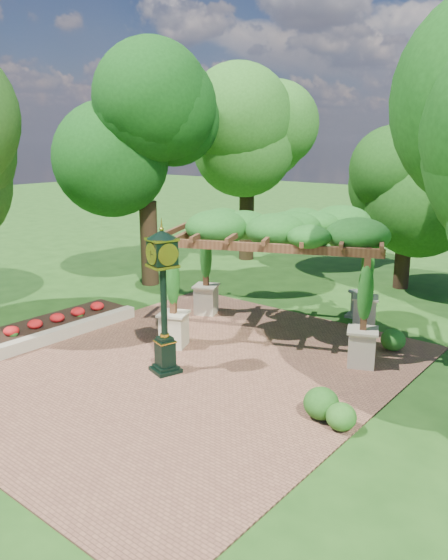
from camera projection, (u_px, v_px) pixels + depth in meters
The scene contains 13 objects.
ground at pixel (163, 381), 14.05m from camera, with size 120.00×120.00×0.00m, color #1E4714.
brick_plaza at pixel (189, 368), 14.80m from camera, with size 10.00×12.00×0.04m, color brown.
border_wall at pixel (71, 331), 17.18m from camera, with size 0.35×5.00×0.40m, color #C6B793.
flower_bed at pixel (54, 325), 17.74m from camera, with size 1.50×5.00×0.36m, color red.
pedestal_clock at pixel (163, 289), 13.99m from camera, with size 0.96×0.96×3.89m.
pergola at pixel (276, 235), 16.40m from camera, with size 7.36×6.14×3.98m.
sundial at pixel (354, 305), 19.05m from camera, with size 0.60×0.60×0.95m.
shrub_front at pixel (341, 417), 11.59m from camera, with size 0.66×0.66×0.59m, color #265B1A.
shrub_mid at pixel (321, 403), 12.04m from camera, with size 0.79×0.79×0.71m, color #1F5016.
shrub_back at pixel (393, 340), 15.95m from camera, with size 0.72×0.72×0.64m, color #25611C.
tree_west_near at pixel (145, 133), 21.92m from camera, with size 4.74×4.74×9.18m.
tree_west_far at pixel (247, 132), 26.81m from camera, with size 4.51×4.51×9.29m.
tree_north at pixel (409, 177), 21.77m from camera, with size 4.14×4.14×6.67m.
Camera 1 is at (9.38, -9.06, 6.06)m, focal length 35.00 mm.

